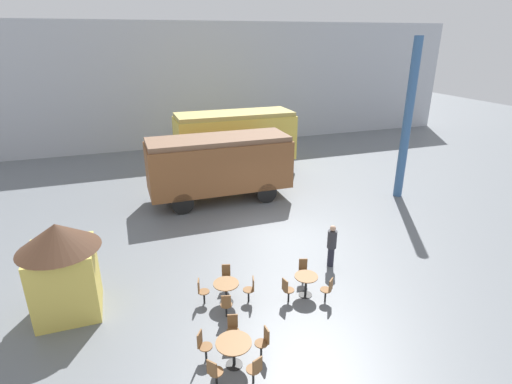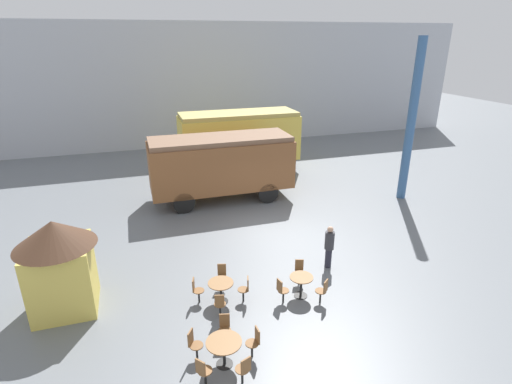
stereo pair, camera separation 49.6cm
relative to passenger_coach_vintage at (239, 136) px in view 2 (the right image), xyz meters
The scene contains 22 objects.
ground_plane 9.20m from the passenger_coach_vintage, 95.79° to the right, with size 80.00×80.00×0.00m, color slate.
backdrop_wall 7.50m from the passenger_coach_vintage, 97.25° to the left, with size 44.00×0.15×9.00m.
passenger_coach_vintage is the anchor object (origin of this frame).
passenger_coach_wooden 4.90m from the passenger_coach_vintage, 115.83° to the right, with size 7.10×2.59×3.32m.
cafe_table_near 16.24m from the passenger_coach_vintage, 106.58° to the right, with size 0.93×0.93×0.74m.
cafe_table_mid 13.56m from the passenger_coach_vintage, 96.61° to the right, with size 0.76×0.76×0.73m.
cafe_table_far 13.63m from the passenger_coach_vintage, 107.67° to the right, with size 0.81×0.81×0.72m.
cafe_chair_0 16.91m from the passenger_coach_vintage, 104.81° to the right, with size 0.38×0.39×0.87m.
cafe_chair_1 15.98m from the passenger_coach_vintage, 103.75° to the right, with size 0.36×0.36×0.87m.
cafe_chair_2 15.42m from the passenger_coach_vintage, 106.70° to the right, with size 0.36×0.38×0.87m.
cafe_chair_3 16.04m from the passenger_coach_vintage, 109.47° to the right, with size 0.40×0.39×0.87m.
cafe_chair_4 16.95m from the passenger_coach_vintage, 108.15° to the right, with size 0.41×0.40×0.87m.
cafe_chair_5 14.08m from the passenger_coach_vintage, 94.31° to the right, with size 0.40×0.40×0.87m.
cafe_chair_6 12.83m from the passenger_coach_vintage, 95.91° to the right, with size 0.37×0.39×0.87m.
cafe_chair_7 13.82m from the passenger_coach_vintage, 99.61° to the right, with size 0.38×0.36×0.87m.
cafe_chair_8 12.86m from the passenger_coach_vintage, 107.82° to the right, with size 0.36×0.38×0.87m.
cafe_chair_9 13.69m from the passenger_coach_vintage, 110.95° to the right, with size 0.38×0.36×0.87m.
cafe_chair_10 14.40m from the passenger_coach_vintage, 107.53° to the right, with size 0.36×0.38×0.87m.
cafe_chair_11 13.62m from the passenger_coach_vintage, 104.37° to the right, with size 0.38×0.36×0.87m.
visitor_person 12.10m from the passenger_coach_vintage, 89.44° to the right, with size 0.34×0.34×1.65m.
ticket_kiosk 14.65m from the passenger_coach_vintage, 126.77° to the right, with size 2.34×2.34×3.00m.
support_pillar 10.03m from the passenger_coach_vintage, 45.08° to the right, with size 0.44×0.44×8.00m.
Camera 2 is at (-5.34, -14.51, 7.96)m, focal length 28.00 mm.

